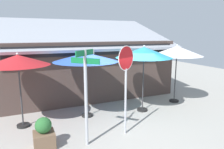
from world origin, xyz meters
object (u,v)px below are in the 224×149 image
(street_sign_post, at_px, (86,87))
(patio_umbrella_ivory_far_right, at_px, (177,51))
(patio_umbrella_crimson_left, at_px, (18,61))
(patio_umbrella_teal_right, at_px, (144,53))
(stop_sign, at_px, (126,74))
(patio_umbrella_royal_blue_center, at_px, (86,58))
(sidewalk_planter, at_px, (44,134))

(street_sign_post, distance_m, patio_umbrella_ivory_far_right, 5.52)
(patio_umbrella_crimson_left, xyz_separation_m, patio_umbrella_teal_right, (4.69, -0.36, 0.14))
(stop_sign, relative_size, patio_umbrella_teal_right, 1.03)
(patio_umbrella_crimson_left, distance_m, patio_umbrella_ivory_far_right, 6.75)
(patio_umbrella_ivory_far_right, bearing_deg, stop_sign, -151.99)
(street_sign_post, xyz_separation_m, patio_umbrella_royal_blue_center, (0.64, 2.08, 0.60))
(patio_umbrella_royal_blue_center, distance_m, patio_umbrella_ivory_far_right, 4.40)
(patio_umbrella_teal_right, bearing_deg, stop_sign, -136.45)
(patio_umbrella_teal_right, bearing_deg, sidewalk_planter, -161.67)
(stop_sign, xyz_separation_m, patio_umbrella_teal_right, (1.62, 1.54, 0.47))
(patio_umbrella_crimson_left, relative_size, patio_umbrella_ivory_far_right, 0.95)
(street_sign_post, xyz_separation_m, stop_sign, (1.36, 0.18, 0.26))
(patio_umbrella_teal_right, height_order, patio_umbrella_ivory_far_right, patio_umbrella_teal_right)
(patio_umbrella_crimson_left, height_order, sidewalk_planter, patio_umbrella_crimson_left)
(patio_umbrella_royal_blue_center, relative_size, patio_umbrella_ivory_far_right, 0.95)
(stop_sign, relative_size, patio_umbrella_crimson_left, 1.10)
(patio_umbrella_ivory_far_right, distance_m, sidewalk_planter, 6.78)
(patio_umbrella_crimson_left, xyz_separation_m, patio_umbrella_ivory_far_right, (6.75, 0.05, 0.10))
(stop_sign, xyz_separation_m, patio_umbrella_royal_blue_center, (-0.72, 1.90, 0.34))
(street_sign_post, height_order, patio_umbrella_crimson_left, street_sign_post)
(stop_sign, distance_m, patio_umbrella_crimson_left, 3.63)
(patio_umbrella_royal_blue_center, bearing_deg, sidewalk_planter, -136.29)
(street_sign_post, height_order, patio_umbrella_royal_blue_center, street_sign_post)
(patio_umbrella_crimson_left, bearing_deg, patio_umbrella_royal_blue_center, -0.17)
(street_sign_post, distance_m, stop_sign, 1.40)
(sidewalk_planter, bearing_deg, street_sign_post, -16.59)
(patio_umbrella_teal_right, relative_size, patio_umbrella_ivory_far_right, 1.01)
(street_sign_post, distance_m, patio_umbrella_teal_right, 3.52)
(patio_umbrella_teal_right, distance_m, patio_umbrella_ivory_far_right, 2.10)
(street_sign_post, bearing_deg, patio_umbrella_ivory_far_right, 23.01)
(street_sign_post, bearing_deg, patio_umbrella_crimson_left, 129.28)
(street_sign_post, bearing_deg, sidewalk_planter, 163.41)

